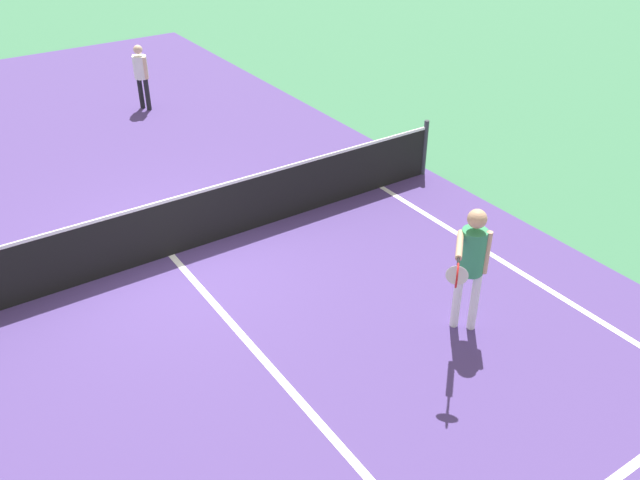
# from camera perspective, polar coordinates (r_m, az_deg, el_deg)

# --- Properties ---
(ground_plane) EXTENTS (60.00, 60.00, 0.00)m
(ground_plane) POSITION_cam_1_polar(r_m,az_deg,el_deg) (10.59, -12.51, -1.26)
(ground_plane) COLOR #38724C
(court_surface_inbounds) EXTENTS (10.62, 24.40, 0.00)m
(court_surface_inbounds) POSITION_cam_1_polar(r_m,az_deg,el_deg) (10.59, -12.51, -1.25)
(court_surface_inbounds) COLOR #4C387A
(court_surface_inbounds) RESTS_ON ground_plane
(line_center_service) EXTENTS (0.10, 6.40, 0.01)m
(line_center_service) POSITION_cam_1_polar(r_m,az_deg,el_deg) (8.25, -3.64, -11.36)
(line_center_service) COLOR white
(line_center_service) RESTS_ON ground_plane
(net) EXTENTS (10.30, 0.09, 1.07)m
(net) POSITION_cam_1_polar(r_m,az_deg,el_deg) (10.34, -12.82, 1.04)
(net) COLOR #33383D
(net) RESTS_ON ground_plane
(player_near) EXTENTS (1.07, 0.79, 1.76)m
(player_near) POSITION_cam_1_polar(r_m,az_deg,el_deg) (8.48, 12.72, -1.47)
(player_near) COLOR white
(player_near) RESTS_ON ground_plane
(player_far) EXTENTS (0.32, 0.40, 1.48)m
(player_far) POSITION_cam_1_polar(r_m,az_deg,el_deg) (16.21, -14.95, 13.68)
(player_far) COLOR black
(player_far) RESTS_ON ground_plane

